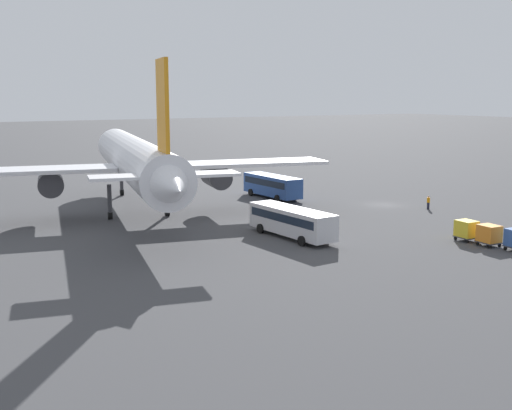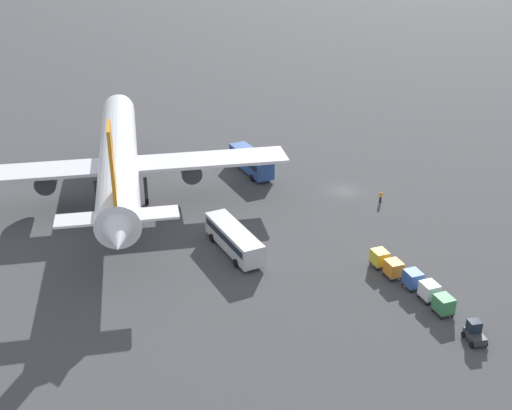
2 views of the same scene
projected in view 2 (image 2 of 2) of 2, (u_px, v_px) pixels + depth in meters
ground_plane at (344, 191)px, 93.98m from camera, size 600.00×600.00×0.00m
airplane at (119, 158)px, 87.88m from camera, size 53.21×46.21×17.48m
shuttle_bus_near at (251, 160)px, 99.78m from camera, size 10.81×3.44×3.18m
shuttle_bus_far at (234, 238)px, 76.93m from camera, size 11.41×3.59×3.02m
baggage_tug at (475, 333)px, 61.39m from camera, size 2.63×2.09×2.10m
worker_person at (381, 197)px, 89.97m from camera, size 0.38×0.38×1.74m
cargo_cart_green at (444, 304)px, 65.29m from camera, size 2.09×1.80×2.06m
cargo_cart_white at (429, 291)px, 67.59m from camera, size 2.09×1.80×2.06m
cargo_cart_blue at (413, 279)px, 69.75m from camera, size 2.09×1.80×2.06m
cargo_cart_orange at (394, 268)px, 71.71m from camera, size 2.09×1.80×2.06m
cargo_cart_yellow at (380, 258)px, 73.89m from camera, size 2.09×1.80×2.06m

